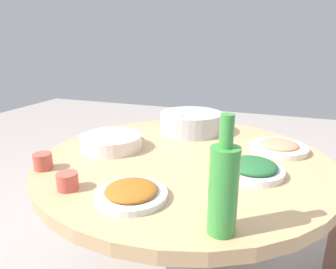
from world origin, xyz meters
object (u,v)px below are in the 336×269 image
rice_bowl (191,122)px  tea_cup_near (43,161)px  soup_bowl (111,142)px  tea_cup_far (67,181)px  dish_shrimp (278,147)px  green_bottle (223,188)px  dish_stirfry (131,193)px  dish_greens (253,168)px  round_dining_table (183,187)px

rice_bowl → tea_cup_near: (0.62, -0.37, -0.02)m
rice_bowl → soup_bowl: rice_bowl is taller
rice_bowl → tea_cup_far: bearing=-14.8°
dish_shrimp → tea_cup_far: size_ratio=3.58×
green_bottle → tea_cup_near: size_ratio=4.44×
rice_bowl → dish_stirfry: size_ratio=1.46×
soup_bowl → green_bottle: 0.70m
dish_greens → dish_shrimp: size_ratio=0.91×
rice_bowl → tea_cup_near: bearing=-30.8°
round_dining_table → rice_bowl: size_ratio=3.70×
soup_bowl → tea_cup_far: (0.37, 0.06, -0.00)m
soup_bowl → dish_stirfry: 0.45m
tea_cup_near → dish_shrimp: bearing=121.4°
dish_shrimp → tea_cup_near: 0.92m
dish_greens → green_bottle: green_bottle is taller
dish_shrimp → tea_cup_near: tea_cup_near is taller
dish_shrimp → dish_stirfry: (0.56, -0.40, -0.00)m
round_dining_table → dish_greens: 0.32m
dish_stirfry → tea_cup_far: 0.21m
dish_shrimp → tea_cup_near: size_ratio=3.58×
rice_bowl → tea_cup_near: 0.72m
round_dining_table → tea_cup_near: tea_cup_near is taller
rice_bowl → green_bottle: size_ratio=1.06×
rice_bowl → green_bottle: bearing=20.8°
round_dining_table → rice_bowl: bearing=-169.0°
tea_cup_far → dish_shrimp: bearing=133.7°
green_bottle → dish_greens: bearing=173.5°
dish_shrimp → dish_stirfry: 0.69m
soup_bowl → dish_stirfry: (0.36, 0.27, -0.01)m
tea_cup_near → tea_cup_far: (0.10, 0.18, -0.00)m
round_dining_table → dish_shrimp: bearing=118.7°
tea_cup_near → dish_greens: bearing=106.5°
green_bottle → tea_cup_far: bearing=-96.5°
dish_greens → dish_shrimp: bearing=163.5°
soup_bowl → dish_shrimp: (-0.21, 0.67, -0.01)m
tea_cup_near → soup_bowl: bearing=156.7°
rice_bowl → soup_bowl: (0.35, -0.25, -0.02)m
dish_shrimp → green_bottle: 0.65m
round_dining_table → tea_cup_far: (0.39, -0.26, 0.16)m
round_dining_table → dish_shrimp: (-0.19, 0.35, 0.15)m
round_dining_table → dish_shrimp: dish_shrimp is taller
rice_bowl → soup_bowl: size_ratio=1.12×
round_dining_table → dish_greens: (0.08, 0.27, 0.16)m
rice_bowl → dish_shrimp: bearing=71.3°
rice_bowl → dish_stirfry: (0.70, 0.02, -0.03)m
dish_greens → dish_stirfry: 0.43m
soup_bowl → dish_shrimp: soup_bowl is taller
rice_bowl → tea_cup_far: 0.74m
rice_bowl → green_bottle: (0.77, 0.29, 0.07)m
dish_stirfry → dish_shrimp: bearing=144.8°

